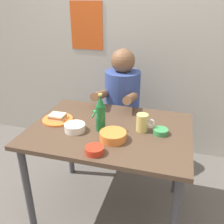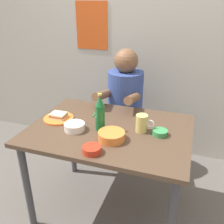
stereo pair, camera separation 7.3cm
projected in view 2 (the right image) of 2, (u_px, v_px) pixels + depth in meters
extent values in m
plane|color=#59544F|center=(110.00, 208.00, 2.01)|extent=(6.00, 6.00, 0.00)
cube|color=#ADA89E|center=(145.00, 28.00, 2.38)|extent=(4.40, 0.08, 2.60)
cube|color=#CC4C19|center=(92.00, 26.00, 2.49)|extent=(0.34, 0.01, 0.47)
cube|color=#4C3828|center=(110.00, 130.00, 1.71)|extent=(1.10, 0.80, 0.03)
cylinder|color=#3F3F44|center=(27.00, 188.00, 1.71)|extent=(0.05, 0.05, 0.71)
cylinder|color=#3F3F44|center=(72.00, 140.00, 2.30)|extent=(0.05, 0.05, 0.71)
cylinder|color=#3F3F44|center=(180.00, 160.00, 2.02)|extent=(0.05, 0.05, 0.71)
cylinder|color=#4C4C51|center=(124.00, 146.00, 2.49)|extent=(0.08, 0.08, 0.41)
cylinder|color=maroon|center=(125.00, 126.00, 2.40)|extent=(0.34, 0.34, 0.04)
cylinder|color=#33478C|center=(125.00, 99.00, 2.28)|extent=(0.32, 0.32, 0.52)
sphere|color=brown|center=(126.00, 61.00, 2.13)|extent=(0.21, 0.21, 0.21)
cylinder|color=brown|center=(102.00, 95.00, 2.05)|extent=(0.07, 0.31, 0.14)
cylinder|color=brown|center=(133.00, 99.00, 1.98)|extent=(0.07, 0.31, 0.14)
cylinder|color=orange|center=(59.00, 118.00, 1.83)|extent=(0.22, 0.22, 0.01)
cube|color=beige|center=(59.00, 117.00, 1.82)|extent=(0.11, 0.09, 0.01)
cube|color=#9E592D|center=(58.00, 115.00, 1.81)|extent=(0.11, 0.09, 0.01)
cube|color=beige|center=(58.00, 114.00, 1.81)|extent=(0.11, 0.09, 0.01)
cylinder|color=#D1BC66|center=(142.00, 123.00, 1.64)|extent=(0.08, 0.08, 0.12)
torus|color=silver|center=(150.00, 124.00, 1.62)|extent=(0.06, 0.01, 0.06)
cylinder|color=#19602D|center=(100.00, 118.00, 1.65)|extent=(0.06, 0.06, 0.18)
cone|color=#19602D|center=(100.00, 100.00, 1.59)|extent=(0.05, 0.05, 0.07)
cylinder|color=#BFB74C|center=(100.00, 94.00, 1.58)|extent=(0.03, 0.03, 0.01)
cylinder|color=#388C4C|center=(160.00, 133.00, 1.61)|extent=(0.10, 0.10, 0.03)
cylinder|color=#5B643A|center=(160.00, 131.00, 1.61)|extent=(0.08, 0.08, 0.02)
cylinder|color=silver|center=(75.00, 127.00, 1.67)|extent=(0.14, 0.14, 0.05)
cylinder|color=tan|center=(74.00, 125.00, 1.66)|extent=(0.11, 0.11, 0.02)
cylinder|color=orange|center=(111.00, 136.00, 1.55)|extent=(0.17, 0.17, 0.05)
cylinder|color=#B25B2D|center=(111.00, 134.00, 1.55)|extent=(0.14, 0.14, 0.02)
cylinder|color=red|center=(92.00, 150.00, 1.42)|extent=(0.11, 0.11, 0.04)
cylinder|color=#A33521|center=(92.00, 148.00, 1.42)|extent=(0.09, 0.09, 0.02)
cylinder|color=#26A559|center=(95.00, 114.00, 1.91)|extent=(0.02, 0.11, 0.01)
ellipsoid|color=#26A559|center=(97.00, 111.00, 1.95)|extent=(0.04, 0.02, 0.01)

